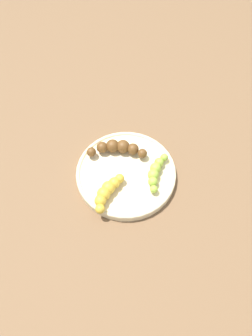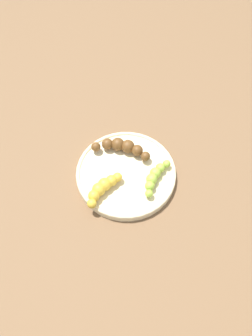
# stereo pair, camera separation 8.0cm
# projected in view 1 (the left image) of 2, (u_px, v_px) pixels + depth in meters

# --- Properties ---
(ground_plane) EXTENTS (2.40, 2.40, 0.00)m
(ground_plane) POSITION_uv_depth(u_px,v_px,m) (126.00, 176.00, 0.83)
(ground_plane) COLOR brown
(fruit_bowl) EXTENTS (0.25, 0.25, 0.02)m
(fruit_bowl) POSITION_uv_depth(u_px,v_px,m) (126.00, 173.00, 0.82)
(fruit_bowl) COLOR beige
(fruit_bowl) RESTS_ON ground_plane
(banana_green) EXTENTS (0.05, 0.11, 0.03)m
(banana_green) POSITION_uv_depth(u_px,v_px,m) (156.00, 172.00, 0.80)
(banana_green) COLOR #8CAD38
(banana_green) RESTS_ON fruit_bowl
(banana_overripe) EXTENTS (0.14, 0.08, 0.04)m
(banana_overripe) POSITION_uv_depth(u_px,v_px,m) (118.00, 148.00, 0.83)
(banana_overripe) COLOR #593819
(banana_overripe) RESTS_ON fruit_bowl
(banana_spotted) EXTENTS (0.04, 0.12, 0.03)m
(banana_spotted) POSITION_uv_depth(u_px,v_px,m) (107.00, 191.00, 0.77)
(banana_spotted) COLOR gold
(banana_spotted) RESTS_ON fruit_bowl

